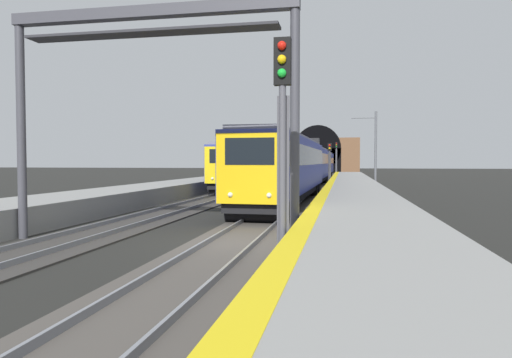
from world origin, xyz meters
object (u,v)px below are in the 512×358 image
Objects in this scene: railway_signal_far at (336,156)px; railway_signal_mid at (330,161)px; train_adjacent_platform at (267,164)px; catenary_mast_far at (375,149)px; railway_signal_near at (282,132)px; overhead_signal_gantry at (149,64)px; train_main_approaching at (311,164)px; catenary_mast_near at (239,153)px.

railway_signal_mid is at bearing 0.00° from railway_signal_far.
train_adjacent_platform is 12.97m from catenary_mast_far.
railway_signal_mid is 4.48m from catenary_mast_far.
catenary_mast_far is (-0.98, -4.22, 1.15)m from railway_signal_mid.
railway_signal_mid is 40.13m from railway_signal_far.
train_adjacent_platform is 6.44× the size of railway_signal_far.
railway_signal_far reaches higher than railway_signal_mid.
catenary_mast_far reaches higher than railway_signal_near.
overhead_signal_gantry is (-31.89, 4.50, 2.95)m from railway_signal_mid.
train_main_approaching is 8.22× the size of catenary_mast_near.
railway_signal_near is 1.23× the size of railway_signal_mid.
catenary_mast_near is (18.07, 13.22, 1.18)m from railway_signal_mid.
railway_signal_far is 0.84× the size of catenary_mast_far.
catenary_mast_near reaches higher than railway_signal_near.
train_main_approaching is at bearing -176.98° from railway_signal_near.
railway_signal_mid is 32.34m from overhead_signal_gantry.
railway_signal_near is 0.73× the size of catenary_mast_near.
train_main_approaching is 38.75m from railway_signal_far.
catenary_mast_far is (-2.41, -6.13, 1.43)m from train_main_approaching.
catenary_mast_near is at bearing 9.91° from overhead_signal_gantry.
catenary_mast_far is (-6.22, -11.29, 1.45)m from train_adjacent_platform.
overhead_signal_gantry reaches higher than railway_signal_mid.
catenary_mast_near reaches higher than catenary_mast_far.
railway_signal_far is at bearing 5.86° from catenary_mast_far.
railway_signal_far is at bearing -3.57° from overhead_signal_gantry.
overhead_signal_gantry is at bearing -170.09° from catenary_mast_near.
catenary_mast_near is (49.95, 8.72, -1.77)m from overhead_signal_gantry.
catenary_mast_far is (-41.10, -4.22, 0.11)m from railway_signal_far.
overhead_signal_gantry reaches higher than catenary_mast_far.
railway_signal_mid is 22.42m from catenary_mast_near.
railway_signal_near is 0.88× the size of railway_signal_far.
overhead_signal_gantry is (-33.32, 2.58, 3.23)m from train_main_approaching.
railway_signal_near is (-40.13, -7.07, 0.93)m from train_adjacent_platform.
train_adjacent_platform is 40.76m from railway_signal_near.
overhead_signal_gantry is 32.16m from catenary_mast_far.
railway_signal_near is at bearing 9.06° from train_adjacent_platform.
train_adjacent_platform is 8.81m from railway_signal_mid.
railway_signal_mid is at bearing -143.81° from catenary_mast_near.
railway_signal_near is at bearing 0.00° from railway_signal_far.
catenary_mast_far is at bearing 5.86° from railway_signal_far.
catenary_mast_near is 25.82m from catenary_mast_far.
railway_signal_far is at bearing 167.60° from train_adjacent_platform.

